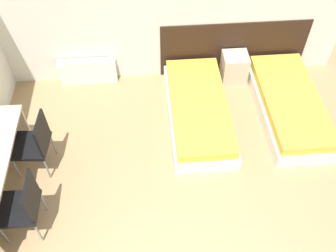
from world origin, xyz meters
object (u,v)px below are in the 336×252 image
Objects in this scene: nightstand at (234,68)px; chair_near_notebook at (23,205)px; bed_near_window at (198,110)px; bed_near_door at (289,105)px; chair_near_laptop at (35,142)px.

nightstand is 3.86m from chair_near_notebook.
bed_near_window is 1.10m from nightstand.
nightstand is 0.54× the size of chair_near_notebook.
bed_near_door is 1.10m from nightstand.
chair_near_laptop reaches higher than bed_near_door.
bed_near_window is at bearing 180.00° from bed_near_door.
bed_near_window is 3.99× the size of nightstand.
bed_near_door is 4.04m from chair_near_notebook.
bed_near_window is 2.16× the size of chair_near_laptop.
chair_near_laptop is at bearing -169.27° from bed_near_door.
chair_near_laptop is 0.91m from chair_near_notebook.
nightstand is 3.36m from chair_near_laptop.
nightstand is at bearing 130.33° from bed_near_door.
chair_near_notebook reaches higher than bed_near_window.
nightstand reaches higher than bed_near_door.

